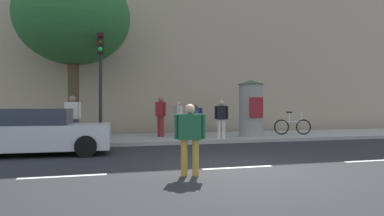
{
  "coord_description": "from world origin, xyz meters",
  "views": [
    {
      "loc": [
        -3.16,
        -7.56,
        1.5
      ],
      "look_at": [
        -0.62,
        2.0,
        1.44
      ],
      "focal_mm": 31.22,
      "sensor_mm": 36.0,
      "label": 1
    }
  ],
  "objects_px": {
    "poster_column": "(251,108)",
    "pedestrian_tallest": "(221,116)",
    "traffic_light": "(100,69)",
    "pedestrian_with_bag": "(73,114)",
    "bicycle_leaning": "(293,126)",
    "street_tree": "(73,18)",
    "pedestrian_in_light_jacket": "(190,134)",
    "pedestrian_in_red_top": "(196,116)",
    "parked_car_dark": "(33,132)",
    "pedestrian_with_backpack": "(178,116)",
    "pedestrian_near_pole": "(161,113)"
  },
  "relations": [
    {
      "from": "poster_column",
      "to": "pedestrian_tallest",
      "type": "distance_m",
      "value": 1.86
    },
    {
      "from": "traffic_light",
      "to": "pedestrian_with_bag",
      "type": "xyz_separation_m",
      "value": [
        -0.98,
        0.19,
        -1.7
      ]
    },
    {
      "from": "poster_column",
      "to": "bicycle_leaning",
      "type": "xyz_separation_m",
      "value": [
        2.26,
        0.26,
        -0.89
      ]
    },
    {
      "from": "street_tree",
      "to": "pedestrian_tallest",
      "type": "relative_size",
      "value": 4.49
    },
    {
      "from": "traffic_light",
      "to": "pedestrian_with_bag",
      "type": "relative_size",
      "value": 2.33
    },
    {
      "from": "pedestrian_with_bag",
      "to": "pedestrian_in_light_jacket",
      "type": "bearing_deg",
      "value": -64.49
    },
    {
      "from": "poster_column",
      "to": "street_tree",
      "type": "height_order",
      "value": "street_tree"
    },
    {
      "from": "pedestrian_in_red_top",
      "to": "parked_car_dark",
      "type": "bearing_deg",
      "value": -147.68
    },
    {
      "from": "pedestrian_with_bag",
      "to": "pedestrian_in_red_top",
      "type": "xyz_separation_m",
      "value": [
        5.33,
        2.2,
        -0.16
      ]
    },
    {
      "from": "pedestrian_with_backpack",
      "to": "street_tree",
      "type": "bearing_deg",
      "value": -179.48
    },
    {
      "from": "pedestrian_with_bag",
      "to": "parked_car_dark",
      "type": "distance_m",
      "value": 2.14
    },
    {
      "from": "pedestrian_in_light_jacket",
      "to": "bicycle_leaning",
      "type": "bearing_deg",
      "value": 45.94
    },
    {
      "from": "pedestrian_with_backpack",
      "to": "pedestrian_in_red_top",
      "type": "distance_m",
      "value": 0.98
    },
    {
      "from": "poster_column",
      "to": "bicycle_leaning",
      "type": "distance_m",
      "value": 2.44
    },
    {
      "from": "pedestrian_in_light_jacket",
      "to": "pedestrian_near_pole",
      "type": "height_order",
      "value": "pedestrian_near_pole"
    },
    {
      "from": "street_tree",
      "to": "pedestrian_near_pole",
      "type": "height_order",
      "value": "street_tree"
    },
    {
      "from": "poster_column",
      "to": "pedestrian_with_bag",
      "type": "height_order",
      "value": "poster_column"
    },
    {
      "from": "pedestrian_near_pole",
      "to": "pedestrian_with_backpack",
      "type": "relative_size",
      "value": 1.13
    },
    {
      "from": "bicycle_leaning",
      "to": "pedestrian_in_light_jacket",
      "type": "bearing_deg",
      "value": -134.06
    },
    {
      "from": "traffic_light",
      "to": "bicycle_leaning",
      "type": "distance_m",
      "value": 9.15
    },
    {
      "from": "pedestrian_with_bag",
      "to": "bicycle_leaning",
      "type": "bearing_deg",
      "value": 6.02
    },
    {
      "from": "pedestrian_near_pole",
      "to": "parked_car_dark",
      "type": "distance_m",
      "value": 5.65
    },
    {
      "from": "poster_column",
      "to": "pedestrian_tallest",
      "type": "relative_size",
      "value": 1.59
    },
    {
      "from": "pedestrian_in_light_jacket",
      "to": "parked_car_dark",
      "type": "height_order",
      "value": "pedestrian_in_light_jacket"
    },
    {
      "from": "pedestrian_in_light_jacket",
      "to": "parked_car_dark",
      "type": "xyz_separation_m",
      "value": [
        -3.91,
        4.24,
        -0.22
      ]
    },
    {
      "from": "street_tree",
      "to": "pedestrian_in_red_top",
      "type": "relative_size",
      "value": 4.8
    },
    {
      "from": "traffic_light",
      "to": "parked_car_dark",
      "type": "distance_m",
      "value": 3.39
    },
    {
      "from": "parked_car_dark",
      "to": "pedestrian_in_red_top",
      "type": "bearing_deg",
      "value": 32.32
    },
    {
      "from": "street_tree",
      "to": "parked_car_dark",
      "type": "distance_m",
      "value": 5.91
    },
    {
      "from": "street_tree",
      "to": "bicycle_leaning",
      "type": "distance_m",
      "value": 10.96
    },
    {
      "from": "pedestrian_with_bag",
      "to": "pedestrian_in_red_top",
      "type": "height_order",
      "value": "pedestrian_with_bag"
    },
    {
      "from": "bicycle_leaning",
      "to": "pedestrian_in_red_top",
      "type": "bearing_deg",
      "value": 165.17
    },
    {
      "from": "street_tree",
      "to": "pedestrian_in_light_jacket",
      "type": "relative_size",
      "value": 4.6
    },
    {
      "from": "pedestrian_near_pole",
      "to": "pedestrian_with_bag",
      "type": "relative_size",
      "value": 1.02
    },
    {
      "from": "pedestrian_near_pole",
      "to": "pedestrian_with_backpack",
      "type": "bearing_deg",
      "value": 24.84
    },
    {
      "from": "bicycle_leaning",
      "to": "pedestrian_tallest",
      "type": "bearing_deg",
      "value": -165.94
    },
    {
      "from": "pedestrian_tallest",
      "to": "pedestrian_with_backpack",
      "type": "xyz_separation_m",
      "value": [
        -1.42,
        1.86,
        -0.02
      ]
    },
    {
      "from": "pedestrian_with_bag",
      "to": "pedestrian_with_backpack",
      "type": "bearing_deg",
      "value": 23.47
    },
    {
      "from": "parked_car_dark",
      "to": "traffic_light",
      "type": "bearing_deg",
      "value": 39.15
    },
    {
      "from": "traffic_light",
      "to": "poster_column",
      "type": "bearing_deg",
      "value": 8.4
    },
    {
      "from": "bicycle_leaning",
      "to": "parked_car_dark",
      "type": "relative_size",
      "value": 0.38
    },
    {
      "from": "poster_column",
      "to": "parked_car_dark",
      "type": "height_order",
      "value": "poster_column"
    },
    {
      "from": "pedestrian_in_red_top",
      "to": "bicycle_leaning",
      "type": "xyz_separation_m",
      "value": [
        4.42,
        -1.17,
        -0.49
      ]
    },
    {
      "from": "pedestrian_tallest",
      "to": "parked_car_dark",
      "type": "bearing_deg",
      "value": -164.76
    },
    {
      "from": "traffic_light",
      "to": "bicycle_leaning",
      "type": "bearing_deg",
      "value": 7.9
    },
    {
      "from": "pedestrian_tallest",
      "to": "pedestrian_near_pole",
      "type": "distance_m",
      "value": 2.72
    },
    {
      "from": "pedestrian_in_light_jacket",
      "to": "parked_car_dark",
      "type": "relative_size",
      "value": 0.34
    },
    {
      "from": "poster_column",
      "to": "pedestrian_in_red_top",
      "type": "xyz_separation_m",
      "value": [
        -2.16,
        1.42,
        -0.41
      ]
    },
    {
      "from": "poster_column",
      "to": "pedestrian_tallest",
      "type": "bearing_deg",
      "value": -156.45
    },
    {
      "from": "pedestrian_with_backpack",
      "to": "bicycle_leaning",
      "type": "distance_m",
      "value": 5.45
    }
  ]
}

